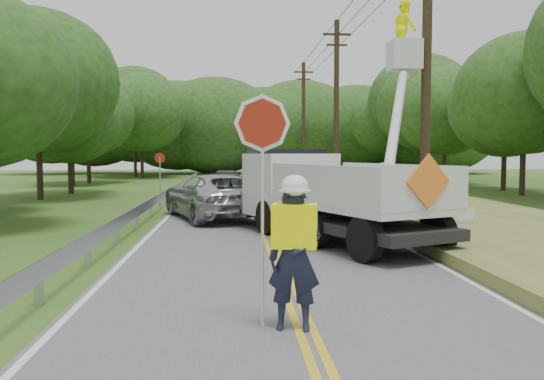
{
  "coord_description": "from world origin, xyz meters",
  "views": [
    {
      "loc": [
        -0.99,
        -7.99,
        2.46
      ],
      "look_at": [
        0.0,
        6.0,
        1.5
      ],
      "focal_mm": 36.68,
      "sensor_mm": 36.0,
      "label": 1
    }
  ],
  "objects": [
    {
      "name": "suv_silver",
      "position": [
        -1.7,
        12.62,
        0.84
      ],
      "size": [
        4.46,
        6.44,
        1.64
      ],
      "primitive_type": "imported",
      "rotation": [
        0.0,
        0.0,
        3.47
      ],
      "color": "#AFB0B6",
      "rests_on": "road"
    },
    {
      "name": "treeline_left",
      "position": [
        -10.74,
        30.94,
        5.72
      ],
      "size": [
        10.62,
        53.78,
        10.98
      ],
      "color": "#332319",
      "rests_on": "ground"
    },
    {
      "name": "road",
      "position": [
        0.0,
        14.0,
        0.01
      ],
      "size": [
        7.2,
        96.0,
        0.03
      ],
      "color": "#525255",
      "rests_on": "ground"
    },
    {
      "name": "utility_poles",
      "position": [
        5.0,
        17.02,
        5.27
      ],
      "size": [
        1.6,
        43.3,
        10.0
      ],
      "color": "black",
      "rests_on": "ground"
    },
    {
      "name": "treeline_horizon",
      "position": [
        1.94,
        56.24,
        5.5
      ],
      "size": [
        56.35,
        14.78,
        11.15
      ],
      "color": "#1C4012",
      "rests_on": "ground"
    },
    {
      "name": "treeline_right",
      "position": [
        15.69,
        25.57,
        6.21
      ],
      "size": [
        12.14,
        52.53,
        11.48
      ],
      "color": "#332319",
      "rests_on": "ground"
    },
    {
      "name": "yard_sign",
      "position": [
        5.99,
        8.17,
        0.57
      ],
      "size": [
        0.54,
        0.04,
        0.79
      ],
      "color": "white",
      "rests_on": "ground"
    },
    {
      "name": "tall_grass_verge",
      "position": [
        7.1,
        14.0,
        0.15
      ],
      "size": [
        7.0,
        96.0,
        0.3
      ],
      "primitive_type": "cube",
      "color": "#536428",
      "rests_on": "ground"
    },
    {
      "name": "stop_sign_permanent",
      "position": [
        -4.49,
        18.99,
        1.62
      ],
      "size": [
        0.52,
        0.09,
        2.45
      ],
      "color": "#A3A4AC",
      "rests_on": "ground"
    },
    {
      "name": "suv_darkgrey",
      "position": [
        -1.33,
        24.35,
        0.72
      ],
      "size": [
        2.04,
        4.87,
        1.4
      ],
      "primitive_type": "imported",
      "rotation": [
        0.0,
        0.0,
        3.13
      ],
      "color": "#373B3F",
      "rests_on": "road"
    },
    {
      "name": "bucket_truck",
      "position": [
        1.64,
        7.9,
        1.6
      ],
      "size": [
        5.44,
        7.61,
        7.05
      ],
      "color": "black",
      "rests_on": "road"
    },
    {
      "name": "flagger",
      "position": [
        -0.16,
        -0.52,
        1.16
      ],
      "size": [
        1.22,
        0.6,
        3.23
      ],
      "color": "#191E33",
      "rests_on": "road"
    },
    {
      "name": "ground",
      "position": [
        0.0,
        0.0,
        0.0
      ],
      "size": [
        140.0,
        140.0,
        0.0
      ],
      "primitive_type": "plane",
      "color": "#234F15",
      "rests_on": "ground"
    },
    {
      "name": "guardrail",
      "position": [
        -4.02,
        14.91,
        0.55
      ],
      "size": [
        0.18,
        48.0,
        0.77
      ],
      "color": "#A3A4AC",
      "rests_on": "ground"
    }
  ]
}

